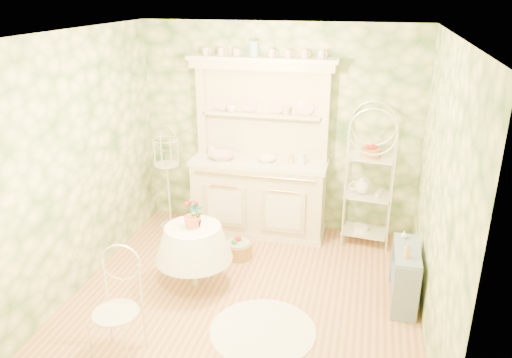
% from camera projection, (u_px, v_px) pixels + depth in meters
% --- Properties ---
extents(floor, '(3.60, 3.60, 0.00)m').
position_uv_depth(floor, '(245.00, 296.00, 5.32)').
color(floor, tan).
rests_on(floor, ground).
extents(ceiling, '(3.60, 3.60, 0.00)m').
position_uv_depth(ceiling, '(243.00, 34.00, 4.35)').
color(ceiling, white).
rests_on(ceiling, floor).
extents(wall_left, '(3.60, 3.60, 0.00)m').
position_uv_depth(wall_left, '(78.00, 164.00, 5.22)').
color(wall_left, beige).
rests_on(wall_left, floor).
extents(wall_right, '(3.60, 3.60, 0.00)m').
position_uv_depth(wall_right, '(439.00, 194.00, 4.45)').
color(wall_right, beige).
rests_on(wall_right, floor).
extents(wall_back, '(3.60, 3.60, 0.00)m').
position_uv_depth(wall_back, '(279.00, 130.00, 6.47)').
color(wall_back, beige).
rests_on(wall_back, floor).
extents(wall_front, '(3.60, 3.60, 0.00)m').
position_uv_depth(wall_front, '(174.00, 275.00, 3.20)').
color(wall_front, beige).
rests_on(wall_front, floor).
extents(kitchen_dresser, '(1.87, 0.61, 2.29)m').
position_uv_depth(kitchen_dresser, '(259.00, 150.00, 6.33)').
color(kitchen_dresser, beige).
rests_on(kitchen_dresser, floor).
extents(bakers_rack, '(0.58, 0.45, 1.74)m').
position_uv_depth(bakers_rack, '(369.00, 179.00, 6.15)').
color(bakers_rack, white).
rests_on(bakers_rack, floor).
extents(side_shelf, '(0.32, 0.70, 0.58)m').
position_uv_depth(side_shelf, '(404.00, 277.00, 5.13)').
color(side_shelf, '#7685A2').
rests_on(side_shelf, floor).
extents(round_table, '(0.86, 0.86, 0.73)m').
position_uv_depth(round_table, '(194.00, 256.00, 5.39)').
color(round_table, white).
rests_on(round_table, floor).
extents(cafe_chair, '(0.46, 0.46, 0.88)m').
position_uv_depth(cafe_chair, '(116.00, 314.00, 4.31)').
color(cafe_chair, white).
rests_on(cafe_chair, floor).
extents(birdcage_stand, '(0.35, 0.35, 1.34)m').
position_uv_depth(birdcage_stand, '(168.00, 181.00, 6.61)').
color(birdcage_stand, white).
rests_on(birdcage_stand, floor).
extents(floor_basket, '(0.38, 0.38, 0.24)m').
position_uv_depth(floor_basket, '(238.00, 248.00, 6.05)').
color(floor_basket, '#B08447').
rests_on(floor_basket, floor).
extents(lace_rug, '(1.26, 1.26, 0.01)m').
position_uv_depth(lace_rug, '(263.00, 331.00, 4.78)').
color(lace_rug, white).
rests_on(lace_rug, floor).
extents(bowl_floral, '(0.41, 0.41, 0.08)m').
position_uv_depth(bowl_floral, '(222.00, 158.00, 6.42)').
color(bowl_floral, white).
rests_on(bowl_floral, kitchen_dresser).
extents(bowl_white, '(0.25, 0.25, 0.07)m').
position_uv_depth(bowl_white, '(267.00, 161.00, 6.33)').
color(bowl_white, white).
rests_on(bowl_white, kitchen_dresser).
extents(cup_left, '(0.17, 0.17, 0.10)m').
position_uv_depth(cup_left, '(232.00, 110.00, 6.38)').
color(cup_left, white).
rests_on(cup_left, kitchen_dresser).
extents(cup_right, '(0.13, 0.13, 0.10)m').
position_uv_depth(cup_right, '(286.00, 113.00, 6.24)').
color(cup_right, white).
rests_on(cup_right, kitchen_dresser).
extents(potted_geranium, '(0.15, 0.11, 0.28)m').
position_uv_depth(potted_geranium, '(196.00, 215.00, 5.21)').
color(potted_geranium, '#3F7238').
rests_on(potted_geranium, round_table).
extents(bottle_amber, '(0.08, 0.08, 0.16)m').
position_uv_depth(bottle_amber, '(407.00, 252.00, 4.84)').
color(bottle_amber, tan).
rests_on(bottle_amber, side_shelf).
extents(bottle_blue, '(0.06, 0.06, 0.10)m').
position_uv_depth(bottle_blue, '(403.00, 246.00, 5.01)').
color(bottle_blue, '#8BB6DD').
rests_on(bottle_blue, side_shelf).
extents(bottle_glass, '(0.08, 0.08, 0.08)m').
position_uv_depth(bottle_glass, '(404.00, 235.00, 5.23)').
color(bottle_glass, silver).
rests_on(bottle_glass, side_shelf).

